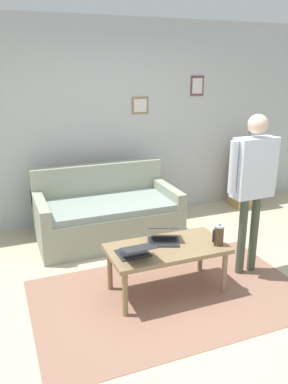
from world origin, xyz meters
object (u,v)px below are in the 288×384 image
Objects in this scene: coffee_table at (167,252)px; side_shelf at (246,179)px; couch at (107,215)px; flower_vase at (249,143)px; laptop_center at (135,251)px; french_press at (219,235)px; laptop_left at (163,237)px; person_standing at (253,175)px.

side_shelf reaches higher than coffee_table.
flower_vase is (-2.34, -0.35, 0.69)m from couch.
coffee_table is at bearing 39.34° from side_shelf.
laptop_center is 0.82m from french_press.
side_shelf is at bearing -142.43° from laptop_left.
laptop_center is 0.90× the size of flower_vase.
couch is 4.24× the size of flower_vase.
couch reaches higher than laptop_left.
side_shelf is (-2.51, -1.84, -0.09)m from laptop_center.
side_shelf is 2.10× the size of flower_vase.
laptop_left is 2.71m from side_shelf.
laptop_center is 1.40m from person_standing.
person_standing reaches higher than coffee_table.
laptop_left reaches higher than laptop_center.
flower_vase is at bearing -131.53° from french_press.
laptop_left is at bearing -4.96° from person_standing.
flower_vase reaches higher than side_shelf.
laptop_center is 0.22× the size of person_standing.
couch is 1.44m from coffee_table.
couch is 1.51m from laptop_center.
flower_vase is at bearing -171.49° from couch.
flower_vase is (-2.16, -1.77, 0.58)m from coffee_table.
laptop_center is at bearing -5.30° from french_press.
couch is at bearing 8.51° from side_shelf.
laptop_left is (-0.01, -0.12, 0.10)m from coffee_table.
couch is at bearing -96.43° from laptop_center.
laptop_center is (0.35, 0.07, 0.10)m from coffee_table.
person_standing is at bearing -175.22° from laptop_center.
laptop_left is at bearing -97.00° from coffee_table.
coffee_table is 0.51m from french_press.
side_shelf is at bearing 65.37° from flower_vase.
person_standing is at bearing 129.03° from couch.
laptop_left is (-0.19, 1.30, 0.21)m from couch.
coffee_table is 2.79m from side_shelf.
french_press is at bearing 162.97° from coffee_table.
person_standing is (1.22, 1.73, 0.63)m from side_shelf.
flower_vase is at bearing -142.43° from laptop_left.
french_press is (-0.64, 1.56, 0.27)m from couch.
coffee_table is 3.05× the size of laptop_center.
french_press is at bearing 112.39° from couch.
couch is 2.37m from side_shelf.
coffee_table is at bearing 39.35° from flower_vase.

